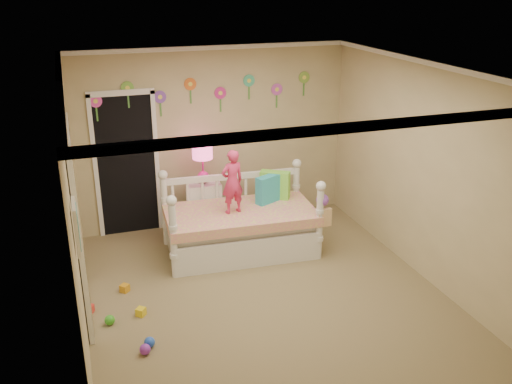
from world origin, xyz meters
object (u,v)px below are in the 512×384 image
object	(u,v)px
child	(232,182)
table_lamp	(202,155)
nightstand	(204,208)
daybed	(240,214)

from	to	relation	value
child	table_lamp	distance (m)	0.81
child	nightstand	world-z (taller)	child
nightstand	table_lamp	size ratio (longest dim) A/B	1.24
child	nightstand	distance (m)	1.02
daybed	nightstand	xyz separation A→B (m)	(-0.31, 0.72, -0.16)
daybed	table_lamp	bearing A→B (deg)	117.30
daybed	table_lamp	world-z (taller)	table_lamp
daybed	child	size ratio (longest dim) A/B	2.35
child	nightstand	bearing A→B (deg)	-87.63
child	daybed	bearing A→B (deg)	-168.95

